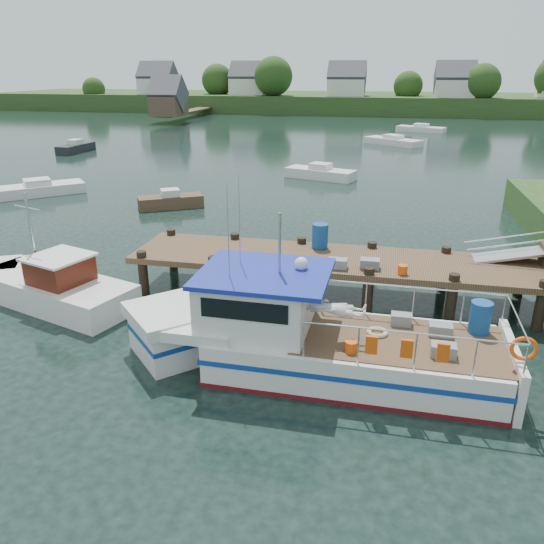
% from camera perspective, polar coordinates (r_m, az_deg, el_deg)
% --- Properties ---
extents(ground_plane, '(160.00, 160.00, 0.00)m').
position_cam_1_polar(ground_plane, '(18.38, 4.03, -2.36)').
color(ground_plane, black).
extents(far_shore, '(140.00, 42.55, 9.22)m').
position_cam_1_polar(far_shore, '(99.24, 11.24, 17.75)').
color(far_shore, '#2D491E').
rests_on(far_shore, ground).
extents(dock, '(16.60, 3.00, 4.78)m').
position_cam_1_polar(dock, '(17.99, 25.24, 2.70)').
color(dock, brown).
rests_on(dock, ground).
extents(lobster_boat, '(10.28, 3.13, 4.90)m').
position_cam_1_polar(lobster_boat, '(13.61, 3.63, -7.08)').
color(lobster_boat, silver).
rests_on(lobster_boat, ground).
extents(work_boat, '(6.89, 3.83, 3.65)m').
position_cam_1_polar(work_boat, '(19.05, -22.99, -1.33)').
color(work_boat, silver).
rests_on(work_boat, ground).
extents(moored_rowboat, '(3.65, 2.83, 1.03)m').
position_cam_1_polar(moored_rowboat, '(30.32, -10.85, 7.55)').
color(moored_rowboat, brown).
rests_on(moored_rowboat, ground).
extents(moored_far, '(6.03, 3.83, 0.97)m').
position_cam_1_polar(moored_far, '(69.11, 15.73, 14.61)').
color(moored_far, silver).
rests_on(moored_far, ground).
extents(moored_a, '(5.13, 4.93, 0.98)m').
position_cam_1_polar(moored_a, '(35.83, -23.84, 8.17)').
color(moored_a, silver).
rests_on(moored_a, ground).
extents(moored_b, '(5.16, 3.13, 1.08)m').
position_cam_1_polar(moored_b, '(37.97, 5.22, 10.57)').
color(moored_b, silver).
rests_on(moored_b, ground).
extents(moored_d, '(5.95, 5.12, 1.01)m').
position_cam_1_polar(moored_d, '(56.43, 12.89, 13.57)').
color(moored_d, silver).
rests_on(moored_d, ground).
extents(moored_e, '(1.71, 4.29, 1.16)m').
position_cam_1_polar(moored_e, '(53.25, -20.35, 12.44)').
color(moored_e, black).
rests_on(moored_e, ground).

